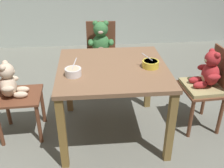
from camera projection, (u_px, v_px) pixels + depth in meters
ground_plane at (112, 132)px, 2.70m from camera, size 5.20×5.20×0.04m
dining_table at (112, 77)px, 2.39m from camera, size 0.97×0.94×0.72m
teddy_chair_far_center at (101, 47)px, 3.20m from camera, size 0.41×0.40×0.88m
teddy_chair_near_right at (207, 79)px, 2.53m from camera, size 0.39×0.42×0.83m
teddy_chair_near_left at (10, 88)px, 2.41m from camera, size 0.43×0.40×0.85m
porridge_bowl_white_near_left at (73, 72)px, 2.18m from camera, size 0.14×0.14×0.13m
porridge_bowl_yellow_near_right at (150, 64)px, 2.32m from camera, size 0.16×0.15×0.13m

